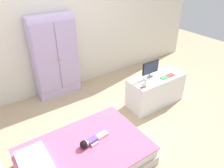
# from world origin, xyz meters

# --- Properties ---
(ground_plane) EXTENTS (10.00, 10.00, 0.02)m
(ground_plane) POSITION_xyz_m (0.00, 0.00, -0.01)
(ground_plane) COLOR tan
(back_wall) EXTENTS (6.40, 0.05, 2.70)m
(back_wall) POSITION_xyz_m (0.00, 1.57, 1.35)
(back_wall) COLOR silver
(back_wall) RESTS_ON ground_plane
(bed) EXTENTS (1.46, 0.98, 0.27)m
(bed) POSITION_xyz_m (-0.52, -0.30, 0.13)
(bed) COLOR beige
(bed) RESTS_ON ground_plane
(doll) EXTENTS (0.39, 0.14, 0.10)m
(doll) POSITION_xyz_m (-0.44, -0.27, 0.31)
(doll) COLOR #6B4CB2
(doll) RESTS_ON bed
(wardrobe) EXTENTS (0.75, 0.29, 1.41)m
(wardrobe) POSITION_xyz_m (-0.14, 1.40, 0.71)
(wardrobe) COLOR silver
(wardrobe) RESTS_ON ground_plane
(tv_stand) EXTENTS (0.97, 0.42, 0.50)m
(tv_stand) POSITION_xyz_m (1.08, 0.18, 0.25)
(tv_stand) COLOR white
(tv_stand) RESTS_ON ground_plane
(tv_monitor) EXTENTS (0.32, 0.10, 0.27)m
(tv_monitor) POSITION_xyz_m (0.98, 0.25, 0.66)
(tv_monitor) COLOR #99999E
(tv_monitor) RESTS_ON tv_stand
(rocking_horse_toy) EXTENTS (0.11, 0.04, 0.13)m
(rocking_horse_toy) POSITION_xyz_m (0.69, 0.06, 0.57)
(rocking_horse_toy) COLOR #8E6642
(rocking_horse_toy) RESTS_ON tv_stand
(book_green) EXTENTS (0.13, 0.08, 0.01)m
(book_green) POSITION_xyz_m (1.15, 0.08, 0.51)
(book_green) COLOR #429E51
(book_green) RESTS_ON tv_stand
(book_red) EXTENTS (0.13, 0.09, 0.01)m
(book_red) POSITION_xyz_m (1.29, 0.08, 0.51)
(book_red) COLOR #CC3838
(book_red) RESTS_ON tv_stand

